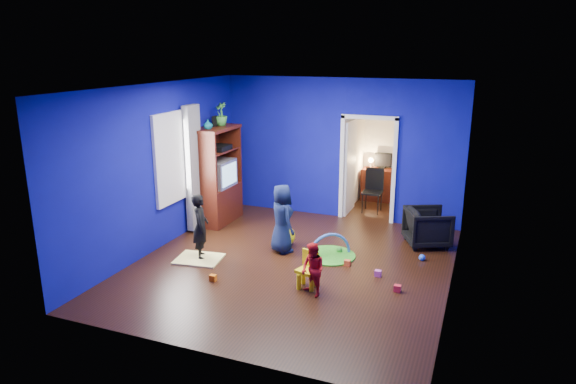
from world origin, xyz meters
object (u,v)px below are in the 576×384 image
at_px(vase, 208,124).
at_px(tv_armoire, 218,175).
at_px(study_desk, 381,185).
at_px(folding_chair, 372,192).
at_px(crt_tv, 219,173).
at_px(kid_chair, 307,272).
at_px(armchair, 428,227).
at_px(toddler_red, 313,270).
at_px(child_navy, 282,219).
at_px(hopper_ball, 285,236).
at_px(play_mat, 329,255).
at_px(child_black, 200,227).

height_order(vase, tv_armoire, vase).
xyz_separation_m(study_desk, folding_chair, (0.00, -0.96, 0.09)).
relative_size(crt_tv, kid_chair, 1.40).
height_order(armchair, folding_chair, folding_chair).
bearing_deg(toddler_red, study_desk, 124.61).
bearing_deg(child_navy, kid_chair, 169.05).
distance_m(toddler_red, folding_chair, 4.19).
bearing_deg(tv_armoire, child_navy, -29.70).
distance_m(hopper_ball, folding_chair, 2.77).
bearing_deg(folding_chair, study_desk, 90.00).
relative_size(tv_armoire, hopper_ball, 5.09).
height_order(play_mat, study_desk, study_desk).
relative_size(vase, play_mat, 0.21).
bearing_deg(play_mat, crt_tv, 160.11).
xyz_separation_m(tv_armoire, play_mat, (2.67, -0.95, -0.97)).
distance_m(toddler_red, play_mat, 1.53).
height_order(armchair, crt_tv, crt_tv).
bearing_deg(kid_chair, vase, 161.47).
height_order(vase, kid_chair, vase).
distance_m(armchair, play_mat, 1.92).
distance_m(armchair, study_desk, 2.87).
bearing_deg(child_navy, hopper_ball, -36.59).
bearing_deg(child_black, study_desk, -56.22).
xyz_separation_m(tv_armoire, study_desk, (2.81, 2.73, -0.60)).
height_order(kid_chair, play_mat, kid_chair).
xyz_separation_m(armchair, child_navy, (-2.34, -1.24, 0.27)).
relative_size(vase, kid_chair, 0.37).
bearing_deg(folding_chair, kid_chair, -91.29).
height_order(child_navy, play_mat, child_navy).
xyz_separation_m(vase, study_desk, (2.81, 3.03, -1.68)).
xyz_separation_m(tv_armoire, kid_chair, (2.72, -2.22, -0.73)).
bearing_deg(kid_chair, hopper_ball, 140.06).
distance_m(child_black, hopper_ball, 1.56).
bearing_deg(hopper_ball, play_mat, -10.16).
xyz_separation_m(kid_chair, play_mat, (-0.04, 1.27, -0.24)).
xyz_separation_m(armchair, tv_armoire, (-4.17, -0.20, 0.64)).
height_order(vase, play_mat, vase).
xyz_separation_m(hopper_ball, folding_chair, (1.03, 2.56, 0.27)).
height_order(armchair, toddler_red, toddler_red).
relative_size(armchair, hopper_ball, 1.95).
xyz_separation_m(child_black, hopper_ball, (1.12, 1.02, -0.37)).
bearing_deg(study_desk, child_navy, -104.59).
distance_m(child_black, study_desk, 5.02).
bearing_deg(play_mat, toddler_red, -82.47).
distance_m(child_navy, crt_tv, 2.11).
bearing_deg(armchair, tv_armoire, 68.34).
distance_m(kid_chair, folding_chair, 4.00).
bearing_deg(toddler_red, play_mat, 131.47).
height_order(toddler_red, crt_tv, crt_tv).
bearing_deg(child_black, hopper_ball, -78.46).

